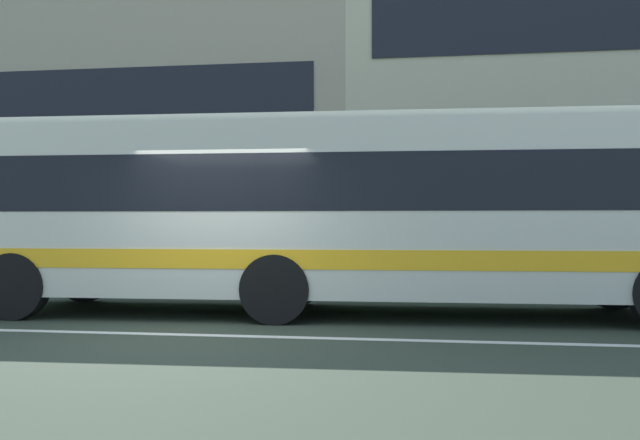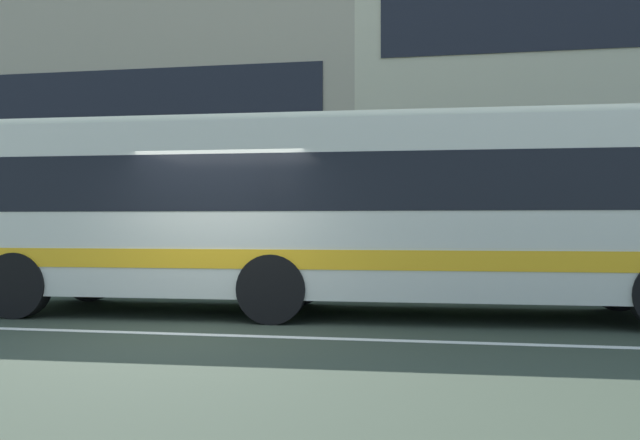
{
  "view_description": "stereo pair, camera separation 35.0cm",
  "coord_description": "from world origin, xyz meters",
  "views": [
    {
      "loc": [
        2.73,
        -8.17,
        1.44
      ],
      "look_at": [
        1.2,
        2.6,
        1.5
      ],
      "focal_mm": 36.95,
      "sensor_mm": 36.0,
      "label": 1
    },
    {
      "loc": [
        3.08,
        -8.11,
        1.44
      ],
      "look_at": [
        1.2,
        2.6,
        1.5
      ],
      "focal_mm": 36.95,
      "sensor_mm": 36.0,
      "label": 2
    }
  ],
  "objects": [
    {
      "name": "lane_centre_line",
      "position": [
        0.0,
        0.0,
        0.0
      ],
      "size": [
        60.0,
        0.16,
        0.01
      ],
      "primitive_type": "cube",
      "color": "silver",
      "rests_on": "ground_plane"
    },
    {
      "name": "apartment_block_left",
      "position": [
        -10.81,
        14.86,
        4.53
      ],
      "size": [
        23.2,
        8.3,
        9.07
      ],
      "color": "tan",
      "rests_on": "ground_plane"
    },
    {
      "name": "hedge_row_far",
      "position": [
        -2.04,
        5.71,
        0.42
      ],
      "size": [
        19.03,
        1.1,
        0.84
      ],
      "primitive_type": "cube",
      "color": "#2F6629",
      "rests_on": "ground_plane"
    },
    {
      "name": "ground_plane",
      "position": [
        0.0,
        0.0,
        0.0
      ],
      "size": [
        160.0,
        160.0,
        0.0
      ],
      "primitive_type": "plane",
      "color": "#323C2F"
    },
    {
      "name": "transit_bus",
      "position": [
        1.44,
        2.21,
        1.69
      ],
      "size": [
        11.38,
        2.85,
        3.05
      ],
      "color": "beige",
      "rests_on": "ground_plane"
    }
  ]
}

